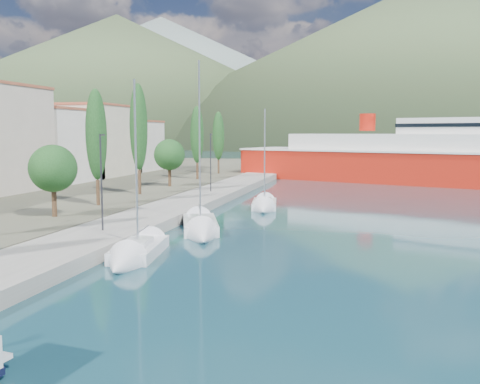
# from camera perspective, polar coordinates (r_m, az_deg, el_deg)

# --- Properties ---
(ground) EXTENTS (1400.00, 1400.00, 0.00)m
(ground) POSITION_cam_1_polar(r_m,az_deg,el_deg) (136.38, 10.73, 3.30)
(ground) COLOR #17404C
(quay) EXTENTS (5.00, 88.00, 0.80)m
(quay) POSITION_cam_1_polar(r_m,az_deg,el_deg) (45.55, -7.41, -1.97)
(quay) COLOR gray
(quay) RESTS_ON ground
(town_buildings) EXTENTS (9.20, 69.20, 11.30)m
(town_buildings) POSITION_cam_1_polar(r_m,az_deg,el_deg) (65.97, -22.91, 4.64)
(town_buildings) COLOR beige
(town_buildings) RESTS_ON land_strip
(tree_row) EXTENTS (3.61, 63.14, 11.20)m
(tree_row) POSITION_cam_1_polar(r_m,az_deg,el_deg) (52.47, -12.09, 5.04)
(tree_row) COLOR #47301E
(tree_row) RESTS_ON land_strip
(lamp_posts) EXTENTS (0.15, 45.78, 6.06)m
(lamp_posts) POSITION_cam_1_polar(r_m,az_deg,el_deg) (35.00, -14.15, 1.47)
(lamp_posts) COLOR #2D2D33
(lamp_posts) RESTS_ON quay
(sailboat_near) EXTENTS (3.34, 7.69, 10.69)m
(sailboat_near) POSITION_cam_1_polar(r_m,az_deg,el_deg) (29.34, -11.62, -6.87)
(sailboat_near) COLOR silver
(sailboat_near) RESTS_ON ground
(sailboat_mid) EXTENTS (5.28, 9.17, 12.82)m
(sailboat_mid) POSITION_cam_1_polar(r_m,az_deg,el_deg) (36.41, -4.16, -4.16)
(sailboat_mid) COLOR silver
(sailboat_mid) RESTS_ON ground
(sailboat_far) EXTENTS (3.22, 7.02, 9.94)m
(sailboat_far) POSITION_cam_1_polar(r_m,az_deg,el_deg) (48.11, 2.56, -1.62)
(sailboat_far) COLOR silver
(sailboat_far) RESTS_ON ground
(ferry) EXTENTS (52.25, 27.26, 10.24)m
(ferry) POSITION_cam_1_polar(r_m,az_deg,el_deg) (78.41, 18.38, 3.21)
(ferry) COLOR red
(ferry) RESTS_ON ground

